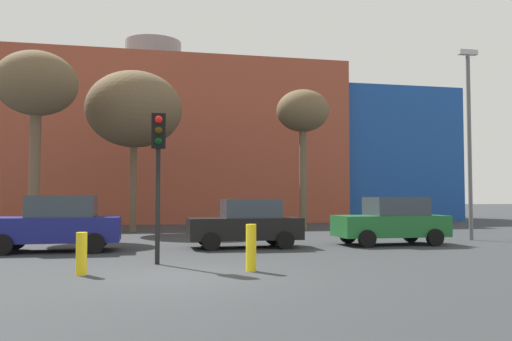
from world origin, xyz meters
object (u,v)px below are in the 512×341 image
bare_tree_0 (303,114)px  street_lamp (469,131)px  parked_car_1 (56,224)px  traffic_light_island (158,153)px  bollard_yellow_1 (251,248)px  bare_tree_2 (36,86)px  parked_car_2 (246,223)px  bollard_yellow_0 (81,254)px  bare_tree_1 (134,110)px  parked_car_3 (392,221)px

bare_tree_0 → street_lamp: street_lamp is taller
parked_car_1 → traffic_light_island: traffic_light_island is taller
bare_tree_0 → bollard_yellow_1: (-5.88, -14.98, -5.61)m
traffic_light_island → bare_tree_2: bare_tree_2 is taller
parked_car_2 → parked_car_1: bearing=0.0°
parked_car_1 → bollard_yellow_0: (1.35, -5.44, -0.41)m
parked_car_2 → street_lamp: size_ratio=0.49×
parked_car_1 → traffic_light_island: bearing=127.8°
bare_tree_1 → bare_tree_2: size_ratio=1.01×
traffic_light_island → street_lamp: size_ratio=0.50×
bare_tree_0 → street_lamp: bearing=-61.1°
traffic_light_island → bollard_yellow_1: 3.56m
traffic_light_island → bare_tree_2: (-4.83, 9.89, 3.55)m
parked_car_2 → bollard_yellow_0: bearing=48.9°
parked_car_2 → street_lamp: (9.39, 1.23, 3.54)m
bare_tree_2 → parked_car_1: bearing=-73.3°
bollard_yellow_0 → bollard_yellow_1: bollard_yellow_1 is taller
bare_tree_0 → bare_tree_2: size_ratio=0.94×
traffic_light_island → bare_tree_1: (-0.84, 13.17, 3.22)m
bare_tree_1 → bollard_yellow_0: size_ratio=8.52×
parked_car_2 → parked_car_3: bearing=-180.0°
parked_car_3 → parked_car_1: bearing=0.0°
bare_tree_1 → street_lamp: 15.61m
street_lamp → parked_car_2: bearing=-172.5°
bare_tree_0 → traffic_light_island: bearing=-121.0°
bollard_yellow_0 → traffic_light_island: bearing=42.0°
bollard_yellow_1 → street_lamp: size_ratio=0.14×
traffic_light_island → bollard_yellow_0: (-1.69, -1.52, -2.38)m
parked_car_1 → bollard_yellow_0: size_ratio=4.33×
street_lamp → parked_car_1: bearing=-175.4°
bare_tree_1 → parked_car_3: bearing=-45.0°
bollard_yellow_1 → street_lamp: bearing=33.6°
bare_tree_0 → bare_tree_2: bare_tree_2 is taller
parked_car_2 → parked_car_3: 5.35m
parked_car_3 → bare_tree_2: 15.54m
parked_car_3 → bollard_yellow_1: 8.48m
parked_car_1 → parked_car_2: bearing=-180.0°
bare_tree_2 → bollard_yellow_0: (3.14, -11.41, -5.93)m
bollard_yellow_0 → street_lamp: 16.10m
bare_tree_2 → bollard_yellow_0: bare_tree_2 is taller
parked_car_1 → bollard_yellow_1: bearing=132.2°
parked_car_2 → traffic_light_island: bearing=52.0°
bollard_yellow_1 → street_lamp: 13.00m
parked_car_2 → bollard_yellow_0: size_ratio=4.05×
parked_car_2 → bare_tree_0: bearing=-117.7°
bare_tree_1 → street_lamp: bearing=-31.1°
parked_car_1 → bollard_yellow_0: bearing=104.0°
bollard_yellow_0 → street_lamp: street_lamp is taller
parked_car_3 → bare_tree_1: bare_tree_1 is taller
traffic_light_island → bare_tree_2: size_ratio=0.49×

